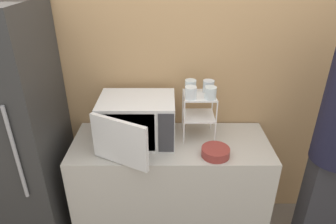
# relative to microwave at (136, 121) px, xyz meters

# --- Properties ---
(wall_back) EXTENTS (8.00, 0.06, 2.60)m
(wall_back) POSITION_rel_microwave_xyz_m (0.25, 0.31, 0.22)
(wall_back) COLOR tan
(wall_back) RESTS_ON ground_plane
(counter) EXTENTS (1.48, 0.58, 0.91)m
(counter) POSITION_rel_microwave_xyz_m (0.25, -0.02, -0.62)
(counter) COLOR #B7B2A8
(counter) RESTS_ON ground_plane
(microwave) EXTENTS (0.55, 0.61, 0.34)m
(microwave) POSITION_rel_microwave_xyz_m (0.00, 0.00, 0.00)
(microwave) COLOR silver
(microwave) RESTS_ON counter
(dish_rack) EXTENTS (0.24, 0.23, 0.34)m
(dish_rack) POSITION_rel_microwave_xyz_m (0.46, 0.07, 0.08)
(dish_rack) COLOR white
(dish_rack) RESTS_ON counter
(glass_front_left) EXTENTS (0.08, 0.08, 0.09)m
(glass_front_left) POSITION_rel_microwave_xyz_m (0.39, 0.01, 0.22)
(glass_front_left) COLOR silver
(glass_front_left) RESTS_ON dish_rack
(glass_back_right) EXTENTS (0.08, 0.08, 0.09)m
(glass_back_right) POSITION_rel_microwave_xyz_m (0.53, 0.13, 0.22)
(glass_back_right) COLOR silver
(glass_back_right) RESTS_ON dish_rack
(glass_front_right) EXTENTS (0.08, 0.08, 0.09)m
(glass_front_right) POSITION_rel_microwave_xyz_m (0.53, 0.01, 0.22)
(glass_front_right) COLOR silver
(glass_front_right) RESTS_ON dish_rack
(glass_back_left) EXTENTS (0.08, 0.08, 0.09)m
(glass_back_left) POSITION_rel_microwave_xyz_m (0.39, 0.14, 0.22)
(glass_back_left) COLOR silver
(glass_back_left) RESTS_ON dish_rack
(bowl) EXTENTS (0.20, 0.20, 0.06)m
(bowl) POSITION_rel_microwave_xyz_m (0.56, -0.20, -0.14)
(bowl) COLOR maroon
(bowl) RESTS_ON counter
(refrigerator) EXTENTS (0.65, 0.67, 1.91)m
(refrigerator) POSITION_rel_microwave_xyz_m (-0.90, -0.05, -0.12)
(refrigerator) COLOR #2D2D2D
(refrigerator) RESTS_ON ground_plane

